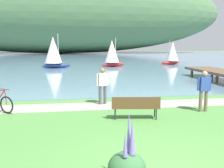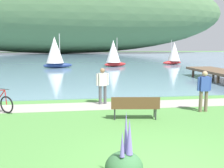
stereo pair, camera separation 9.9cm
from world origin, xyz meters
name	(u,v)px [view 2 (the right image)]	position (x,y,z in m)	size (l,w,h in m)	color
bay_water	(87,58)	(0.00, 47.80, 0.02)	(180.00, 80.00, 0.04)	#6B8EA8
distant_hillside	(61,12)	(-6.93, 76.92, 12.92)	(104.88, 28.00, 25.76)	#4C7047
shoreline_path	(121,105)	(0.00, 6.24, 0.01)	(60.00, 1.50, 0.01)	#A39E93
park_bench_near_camera	(135,106)	(0.15, 4.01, 0.52)	(1.85, 0.71, 0.88)	brown
person_at_shoreline	(103,84)	(-0.82, 6.60, 0.98)	(0.60, 0.29, 1.71)	#4C4C51
person_on_the_grass	(204,89)	(3.22, 4.70, 0.98)	(0.61, 0.22, 1.71)	#72604C
echium_bush_mid_cluster	(124,165)	(-1.05, -0.28, 0.37)	(0.78, 0.78, 1.48)	#386B3D
sailboat_nearest_to_shore	(174,53)	(11.38, 29.02, 1.64)	(3.00, 2.07, 3.39)	#B22323
sailboat_mid_bay	(55,52)	(-4.60, 25.58, 1.94)	(3.56, 2.46, 4.03)	navy
sailboat_toward_hillside	(114,53)	(2.52, 26.65, 1.74)	(3.18, 2.35, 3.61)	#B22323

